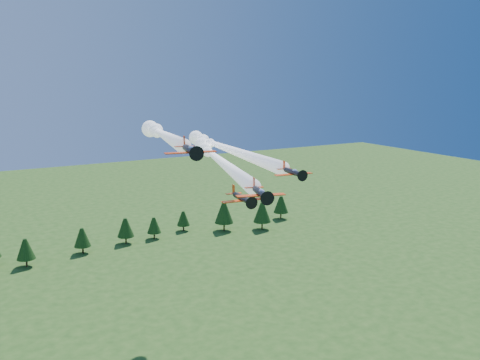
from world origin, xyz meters
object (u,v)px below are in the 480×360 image
plane_right (225,148)px  plane_slot (242,198)px  plane_left (162,134)px  plane_lead (218,159)px

plane_right → plane_slot: (-9.73, -24.68, -5.56)m
plane_slot → plane_right: bearing=74.4°
plane_left → plane_slot: 22.69m
plane_left → plane_slot: bearing=-56.9°
plane_right → plane_slot: plane_right is taller
plane_slot → plane_left: bearing=118.1°
plane_left → plane_right: 18.93m
plane_slot → plane_lead: bearing=82.3°
plane_lead → plane_left: 13.37m
plane_right → plane_slot: size_ratio=6.76×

